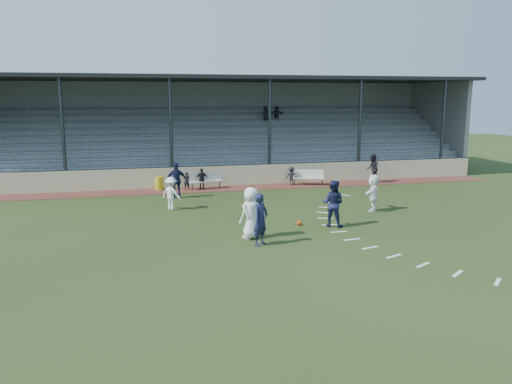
% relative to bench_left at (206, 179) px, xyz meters
% --- Properties ---
extents(ground, '(90.00, 90.00, 0.00)m').
position_rel_bench_left_xyz_m(ground, '(1.12, -10.70, -0.58)').
color(ground, '#263516').
rests_on(ground, ground).
extents(cinder_track, '(34.00, 2.00, 0.02)m').
position_rel_bench_left_xyz_m(cinder_track, '(1.12, -0.20, -0.57)').
color(cinder_track, '#542821').
rests_on(cinder_track, ground).
extents(retaining_wall, '(34.00, 0.18, 1.20)m').
position_rel_bench_left_xyz_m(retaining_wall, '(1.12, 0.85, 0.02)').
color(retaining_wall, beige).
rests_on(retaining_wall, ground).
extents(bench_left, '(2.04, 0.84, 0.95)m').
position_rel_bench_left_xyz_m(bench_left, '(0.00, 0.00, 0.00)').
color(bench_left, beige).
rests_on(bench_left, cinder_track).
extents(bench_right, '(2.02, 1.10, 0.95)m').
position_rel_bench_left_xyz_m(bench_right, '(6.26, -0.19, 0.00)').
color(bench_right, beige).
rests_on(bench_right, cinder_track).
extents(trash_bin, '(0.47, 0.47, 0.76)m').
position_rel_bench_left_xyz_m(trash_bin, '(-2.69, 0.25, -0.19)').
color(trash_bin, gold).
rests_on(trash_bin, cinder_track).
extents(football, '(0.21, 0.21, 0.21)m').
position_rel_bench_left_xyz_m(football, '(2.74, -9.31, -0.48)').
color(football, '#EB410D').
rests_on(football, ground).
extents(player_white_lead, '(1.16, 1.00, 1.99)m').
position_rel_bench_left_xyz_m(player_white_lead, '(0.33, -10.75, 0.41)').
color(player_white_lead, white).
rests_on(player_white_lead, ground).
extents(player_navy_lead, '(0.83, 0.82, 1.93)m').
position_rel_bench_left_xyz_m(player_navy_lead, '(0.47, -11.70, 0.38)').
color(player_navy_lead, '#161A3C').
rests_on(player_navy_lead, ground).
extents(player_navy_mid, '(1.21, 1.16, 1.97)m').
position_rel_bench_left_xyz_m(player_navy_mid, '(4.05, -9.79, 0.40)').
color(player_navy_mid, '#161A3C').
rests_on(player_navy_mid, ground).
extents(player_white_wing, '(1.17, 1.11, 1.59)m').
position_rel_bench_left_xyz_m(player_white_wing, '(-2.33, -5.10, 0.21)').
color(player_white_wing, white).
rests_on(player_white_wing, ground).
extents(player_navy_wing, '(1.13, 0.50, 1.91)m').
position_rel_bench_left_xyz_m(player_navy_wing, '(-1.86, -2.31, 0.37)').
color(player_navy_wing, '#161A3C').
rests_on(player_navy_wing, ground).
extents(player_white_back, '(1.38, 1.63, 1.76)m').
position_rel_bench_left_xyz_m(player_white_back, '(7.01, -7.51, 0.30)').
color(player_white_back, white).
rests_on(player_white_back, ground).
extents(official, '(0.90, 1.03, 1.78)m').
position_rel_bench_left_xyz_m(official, '(10.51, -0.33, 0.33)').
color(official, black).
rests_on(official, cinder_track).
extents(sub_left_near, '(0.39, 0.27, 1.04)m').
position_rel_bench_left_xyz_m(sub_left_near, '(-1.13, -0.08, -0.05)').
color(sub_left_near, black).
rests_on(sub_left_near, cinder_track).
extents(sub_left_far, '(0.74, 0.35, 1.23)m').
position_rel_bench_left_xyz_m(sub_left_far, '(-0.24, -0.17, 0.05)').
color(sub_left_far, black).
rests_on(sub_left_far, cinder_track).
extents(sub_right, '(0.82, 0.66, 1.12)m').
position_rel_bench_left_xyz_m(sub_right, '(5.26, -0.06, -0.01)').
color(sub_right, black).
rests_on(sub_right, cinder_track).
extents(grandstand, '(34.60, 9.00, 6.61)m').
position_rel_bench_left_xyz_m(grandstand, '(1.12, 5.57, 1.62)').
color(grandstand, gray).
rests_on(grandstand, ground).
extents(penalty_arc, '(3.89, 14.63, 0.01)m').
position_rel_bench_left_xyz_m(penalty_arc, '(5.24, -10.70, -0.58)').
color(penalty_arc, silver).
rests_on(penalty_arc, ground).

